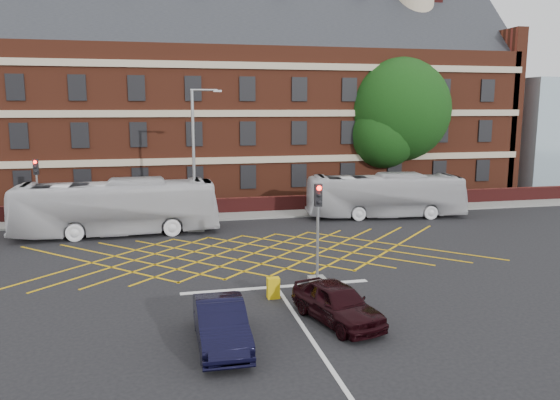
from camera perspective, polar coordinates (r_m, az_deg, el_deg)
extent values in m
plane|color=black|center=(26.44, -1.98, -6.71)|extent=(120.00, 120.00, 0.00)
cube|color=#5C2717|center=(47.19, -7.00, 7.84)|extent=(50.00, 12.00, 12.00)
cube|color=black|center=(47.39, -7.16, 15.11)|extent=(51.00, 10.61, 10.61)
cube|color=#B7A88C|center=(41.13, -6.18, 8.98)|extent=(50.00, 0.18, 0.50)
cube|color=black|center=(41.19, -6.15, 6.90)|extent=(1.20, 0.14, 1.80)
cylinder|color=#B7A88C|center=(52.66, 13.68, 17.65)|extent=(3.60, 3.60, 6.00)
cube|color=#4A1413|center=(38.84, -5.53, -0.61)|extent=(56.00, 0.50, 1.10)
cube|color=slate|center=(37.96, -5.33, -1.60)|extent=(60.00, 3.00, 0.12)
cube|color=#CC990C|center=(28.33, -2.73, -5.58)|extent=(8.22, 8.22, 0.02)
cube|color=silver|center=(23.17, -0.36, -9.08)|extent=(8.00, 0.30, 0.02)
cube|color=silver|center=(17.33, 4.37, -15.81)|extent=(0.15, 14.00, 0.02)
imported|color=silver|center=(33.49, -16.67, -0.74)|extent=(11.83, 3.01, 3.28)
imported|color=#BCBCC1|center=(37.96, 10.94, 0.47)|extent=(10.99, 3.91, 2.99)
imported|color=black|center=(17.74, -6.20, -12.72)|extent=(1.52, 4.35, 1.43)
imported|color=black|center=(19.50, 6.00, -10.63)|extent=(2.74, 4.45, 1.42)
cylinder|color=black|center=(46.29, 12.00, 3.66)|extent=(0.90, 0.90, 5.55)
sphere|color=black|center=(46.06, 12.20, 9.21)|extent=(8.49, 8.49, 8.49)
sphere|color=black|center=(44.76, 10.79, 6.81)|extent=(5.52, 5.52, 5.52)
sphere|color=black|center=(47.45, 13.39, 7.36)|extent=(5.09, 5.09, 5.09)
cube|color=slate|center=(23.88, 3.90, -8.29)|extent=(0.70, 0.70, 0.20)
cylinder|color=gray|center=(23.43, 3.95, -4.45)|extent=(0.12, 0.12, 3.50)
cube|color=black|center=(23.01, 4.01, 0.51)|extent=(0.30, 0.25, 0.95)
sphere|color=#FF0C05|center=(22.83, 4.12, 1.25)|extent=(0.20, 0.20, 0.20)
cube|color=slate|center=(37.62, -23.77, -2.43)|extent=(0.70, 0.70, 0.20)
cylinder|color=gray|center=(37.34, -23.94, 0.04)|extent=(0.12, 0.12, 3.50)
cube|color=black|center=(37.08, -24.16, 3.17)|extent=(0.30, 0.25, 0.95)
sphere|color=#FF0C05|center=(36.91, -24.23, 3.64)|extent=(0.20, 0.20, 0.20)
cube|color=slate|center=(33.91, -8.81, -2.97)|extent=(1.00, 1.00, 0.20)
cylinder|color=gray|center=(33.26, -8.99, 3.99)|extent=(0.18, 0.18, 8.46)
cylinder|color=gray|center=(33.17, -7.96, 11.32)|extent=(1.60, 0.12, 0.12)
cube|color=gray|center=(33.25, -6.56, 11.26)|extent=(0.50, 0.20, 0.12)
cylinder|color=gray|center=(38.44, -25.75, -0.81)|extent=(0.10, 0.10, 2.20)
cube|color=silver|center=(38.23, -25.86, 0.34)|extent=(1.10, 0.06, 0.45)
cube|color=silver|center=(38.31, -25.80, -0.39)|extent=(1.10, 0.06, 0.40)
cube|color=silver|center=(38.38, -25.76, -1.06)|extent=(1.10, 0.06, 0.35)
cube|color=gold|center=(21.80, -0.71, -9.17)|extent=(0.48, 0.36, 0.83)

